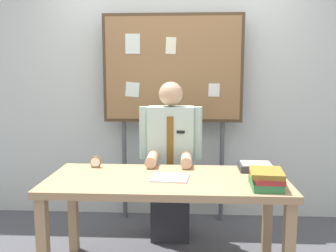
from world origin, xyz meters
The scene contains 8 objects.
back_wall centered at (0.00, 1.23, 1.35)m, with size 6.40×0.08×2.70m, color silver.
desk centered at (0.00, 0.00, 0.65)m, with size 1.72×0.77×0.73m.
person centered at (0.00, 0.62, 0.66)m, with size 0.55×0.56×1.41m.
bulletin_board centered at (0.00, 1.02, 1.50)m, with size 1.35×0.09×2.05m.
book_stack centered at (0.67, -0.19, 0.79)m, with size 0.23×0.29×0.12m.
open_notebook centered at (0.02, -0.02, 0.74)m, with size 0.26×0.22×0.01m, color silver.
desk_clock centered at (-0.58, 0.26, 0.78)m, with size 0.09×0.04×0.09m.
paper_tray centered at (0.68, 0.24, 0.76)m, with size 0.26×0.20×0.06m.
Camera 1 is at (0.15, -2.60, 1.48)m, focal length 39.81 mm.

